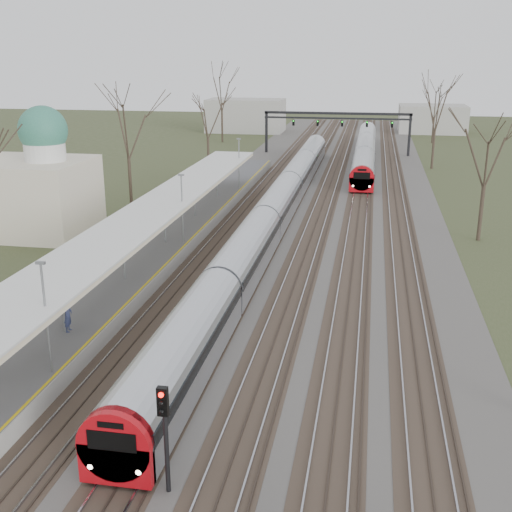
% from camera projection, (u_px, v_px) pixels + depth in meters
% --- Properties ---
extents(track_bed, '(24.00, 160.00, 0.22)m').
position_uv_depth(track_bed, '(318.00, 198.00, 65.05)').
color(track_bed, '#474442').
rests_on(track_bed, ground).
extents(platform, '(3.50, 69.00, 1.00)m').
position_uv_depth(platform, '(180.00, 236.00, 50.08)').
color(platform, '#9E9B93').
rests_on(platform, ground).
extents(canopy, '(4.10, 50.00, 3.11)m').
position_uv_depth(canopy, '(159.00, 206.00, 44.81)').
color(canopy, slate).
rests_on(canopy, platform).
extents(dome_building, '(10.00, 8.00, 10.30)m').
position_uv_depth(dome_building, '(29.00, 188.00, 51.71)').
color(dome_building, beige).
rests_on(dome_building, ground).
extents(signal_gantry, '(21.00, 0.59, 6.08)m').
position_uv_depth(signal_gantry, '(337.00, 120.00, 91.70)').
color(signal_gantry, black).
rests_on(signal_gantry, ground).
extents(tree_west_far, '(5.50, 5.50, 11.33)m').
position_uv_depth(tree_west_far, '(127.00, 123.00, 58.99)').
color(tree_west_far, '#2D231C').
rests_on(tree_west_far, ground).
extents(tree_east_far, '(5.00, 5.00, 10.30)m').
position_uv_depth(tree_east_far, '(488.00, 148.00, 48.34)').
color(tree_east_far, '#2D231C').
rests_on(tree_east_far, ground).
extents(train_near, '(2.62, 75.21, 3.05)m').
position_uv_depth(train_near, '(278.00, 204.00, 56.23)').
color(train_near, '#B5B9C0').
rests_on(train_near, ground).
extents(train_far, '(2.62, 45.21, 3.05)m').
position_uv_depth(train_far, '(365.00, 150.00, 87.33)').
color(train_far, '#B5B9C0').
rests_on(train_far, ground).
extents(passenger, '(0.53, 0.71, 1.78)m').
position_uv_depth(passenger, '(68.00, 315.00, 31.48)').
color(passenger, navy).
rests_on(passenger, platform).
extents(signal_post, '(0.35, 0.45, 4.10)m').
position_uv_depth(signal_post, '(165.00, 424.00, 20.73)').
color(signal_post, black).
rests_on(signal_post, ground).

